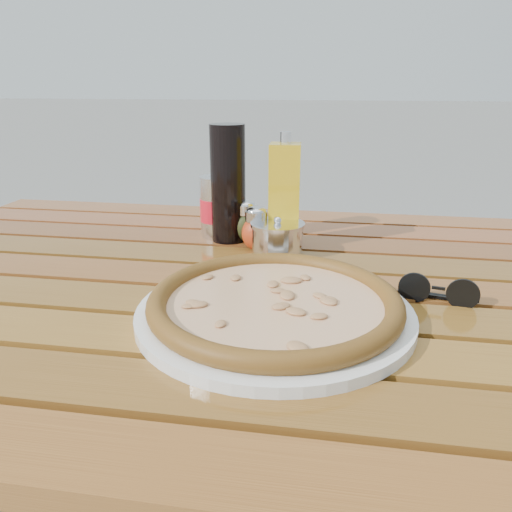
% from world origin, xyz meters
% --- Properties ---
extents(table, '(1.40, 0.90, 0.75)m').
position_xyz_m(table, '(0.00, -0.00, 0.67)').
color(table, '#321A0B').
rests_on(table, ground).
extents(plate, '(0.41, 0.41, 0.01)m').
position_xyz_m(plate, '(0.05, -0.13, 0.76)').
color(plate, white).
rests_on(plate, table).
extents(pizza, '(0.37, 0.37, 0.03)m').
position_xyz_m(pizza, '(0.05, -0.13, 0.77)').
color(pizza, '#FFE2B6').
rests_on(pizza, plate).
extents(pepper_shaker, '(0.07, 0.07, 0.08)m').
position_xyz_m(pepper_shaker, '(-0.02, 0.14, 0.79)').
color(pepper_shaker, '#BE3A15').
rests_on(pepper_shaker, table).
extents(oregano_shaker, '(0.07, 0.07, 0.08)m').
position_xyz_m(oregano_shaker, '(-0.05, 0.19, 0.79)').
color(oregano_shaker, '#343B17').
rests_on(oregano_shaker, table).
extents(dark_bottle, '(0.07, 0.07, 0.22)m').
position_xyz_m(dark_bottle, '(-0.08, 0.19, 0.86)').
color(dark_bottle, black).
rests_on(dark_bottle, table).
extents(soda_can, '(0.08, 0.08, 0.12)m').
position_xyz_m(soda_can, '(-0.11, 0.21, 0.81)').
color(soda_can, silver).
rests_on(soda_can, table).
extents(olive_oil_cruet, '(0.06, 0.06, 0.21)m').
position_xyz_m(olive_oil_cruet, '(0.03, 0.17, 0.85)').
color(olive_oil_cruet, gold).
rests_on(olive_oil_cruet, table).
extents(parmesan_tin, '(0.11, 0.11, 0.07)m').
position_xyz_m(parmesan_tin, '(0.02, 0.12, 0.78)').
color(parmesan_tin, silver).
rests_on(parmesan_tin, table).
extents(sunglasses, '(0.11, 0.04, 0.04)m').
position_xyz_m(sunglasses, '(0.27, -0.05, 0.77)').
color(sunglasses, black).
rests_on(sunglasses, table).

